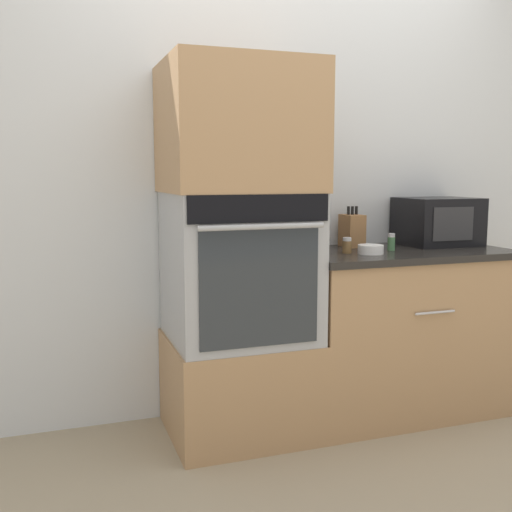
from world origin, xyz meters
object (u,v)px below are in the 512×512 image
object	(u,v)px
condiment_jar_near	(301,238)
wall_oven	(239,266)
microwave	(437,221)
condiment_jar_mid	(347,246)
condiment_jar_far	(391,242)
bowl	(371,249)
knife_block	(352,230)

from	to	relation	value
condiment_jar_near	wall_oven	bearing A→B (deg)	-150.17
microwave	condiment_jar_near	world-z (taller)	microwave
microwave	condiment_jar_mid	distance (m)	0.67
microwave	condiment_jar_near	distance (m)	0.79
wall_oven	microwave	world-z (taller)	wall_oven
condiment_jar_mid	condiment_jar_far	distance (m)	0.27
wall_oven	condiment_jar_far	size ratio (longest dim) A/B	7.92
bowl	condiment_jar_near	xyz separation A→B (m)	(-0.23, 0.34, 0.03)
bowl	condiment_jar_far	size ratio (longest dim) A/B	1.43
condiment_jar_mid	bowl	bearing A→B (deg)	-32.39
condiment_jar_near	condiment_jar_far	size ratio (longest dim) A/B	1.28
wall_oven	bowl	bearing A→B (deg)	-8.37
condiment_jar_mid	wall_oven	bearing A→B (deg)	176.53
condiment_jar_near	bowl	bearing A→B (deg)	-55.48
knife_block	microwave	bearing A→B (deg)	-8.62
bowl	condiment_jar_mid	distance (m)	0.12
wall_oven	bowl	world-z (taller)	wall_oven
bowl	condiment_jar_mid	bearing A→B (deg)	147.61
wall_oven	microwave	size ratio (longest dim) A/B	1.74
knife_block	bowl	xyz separation A→B (m)	(-0.05, -0.29, -0.07)
condiment_jar_far	condiment_jar_near	bearing A→B (deg)	147.82
microwave	bowl	xyz separation A→B (m)	(-0.54, -0.22, -0.11)
condiment_jar_near	condiment_jar_far	bearing A→B (deg)	-32.18
wall_oven	bowl	size ratio (longest dim) A/B	5.53
knife_block	condiment_jar_far	bearing A→B (deg)	-59.83
knife_block	wall_oven	bearing A→B (deg)	-164.57
bowl	wall_oven	bearing A→B (deg)	171.63
knife_block	condiment_jar_mid	world-z (taller)	knife_block
wall_oven	condiment_jar_near	xyz separation A→B (m)	(0.42, 0.24, 0.10)
microwave	knife_block	bearing A→B (deg)	171.38
wall_oven	bowl	distance (m)	0.66
wall_oven	bowl	xyz separation A→B (m)	(0.65, -0.10, 0.07)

